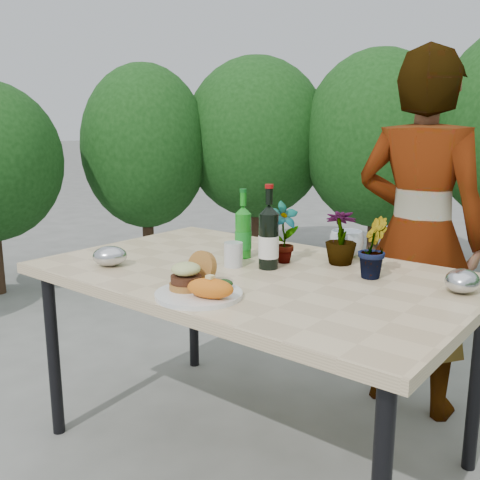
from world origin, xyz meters
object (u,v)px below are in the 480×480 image
Objects in this scene: dinner_plate at (199,294)px; wine_bottle at (269,238)px; patio_table at (253,285)px; person at (419,236)px.

wine_bottle is (-0.03, 0.42, 0.11)m from dinner_plate.
dinner_plate is at bearing -68.92° from wine_bottle.
wine_bottle is (0.03, 0.06, 0.18)m from patio_table.
person reaches higher than dinner_plate.
patio_table is 5.71× the size of dinner_plate.
wine_bottle reaches higher than patio_table.
wine_bottle reaches higher than dinner_plate.
wine_bottle is at bearing 65.97° from patio_table.
patio_table is at bearing -97.03° from wine_bottle.
dinner_plate is at bearing -81.08° from patio_table.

